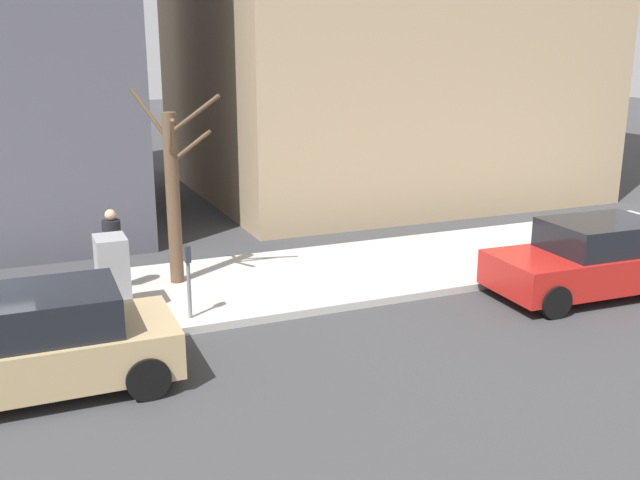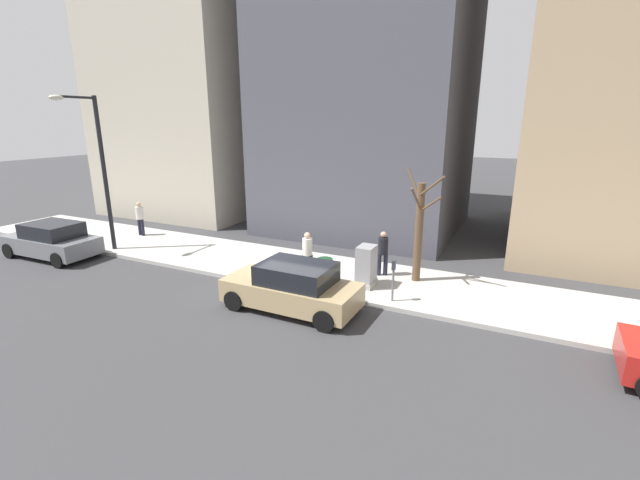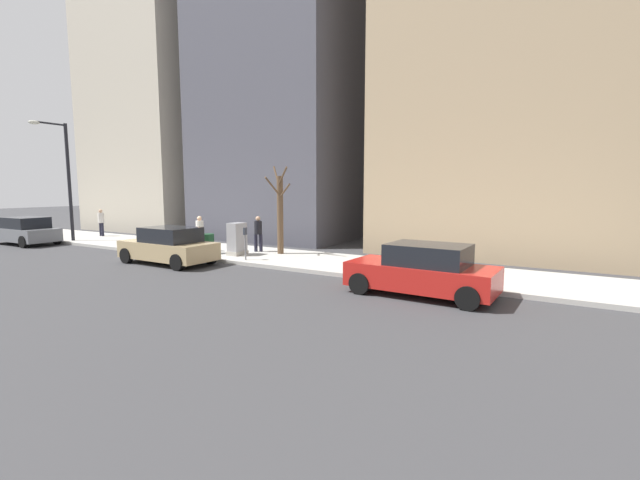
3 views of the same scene
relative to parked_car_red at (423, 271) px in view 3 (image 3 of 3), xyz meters
The scene contains 15 objects.
ground_plane 11.82m from the parked_car_red, 84.98° to the left, with size 120.00×120.00×0.00m, color #38383A.
sidewalk 12.16m from the parked_car_red, 75.53° to the left, with size 4.00×36.00×0.15m, color #B2AFA8.
parked_car_red is the anchor object (origin of this frame).
parked_car_tan 10.62m from the parked_car_red, 90.95° to the left, with size 1.95×4.22×1.52m.
parked_car_grey 22.47m from the parked_car_red, 90.22° to the left, with size 2.04×4.25×1.52m.
parking_meter 8.08m from the parked_car_red, 79.43° to the left, with size 0.14×0.10×1.35m.
utility_box 9.44m from the parked_car_red, 75.70° to the left, with size 0.83×0.61×1.43m.
streetlamp 21.06m from the parked_car_red, 86.38° to the left, with size 1.97×0.32×6.50m.
bare_tree 8.61m from the parked_car_red, 64.88° to the left, with size 1.38×1.54×3.97m.
trash_bin 10.71m from the parked_car_red, 79.60° to the left, with size 0.56×0.56×0.90m, color #14381E.
pedestrian_near_meter 9.67m from the parked_car_red, 68.14° to the left, with size 0.36×0.37×1.66m.
pedestrian_midblock 11.64m from the parked_car_red, 78.62° to the left, with size 0.36×0.39×1.66m.
pedestrian_far_corner 21.84m from the parked_car_red, 80.03° to the left, with size 0.36×0.40×1.66m.
office_block_center 20.13m from the parked_car_red, 47.52° to the left, with size 9.53×9.53×23.88m, color #4C4C56.
office_tower_right 28.77m from the parked_car_red, 64.65° to the left, with size 9.49×9.49×24.60m, color #BCB29E.
Camera 3 is at (-13.01, -15.41, 3.11)m, focal length 24.00 mm.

